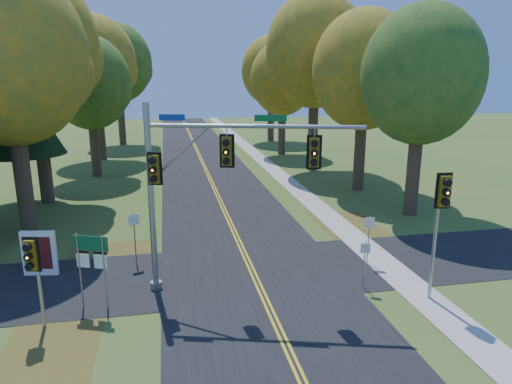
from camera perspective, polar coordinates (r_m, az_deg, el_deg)
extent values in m
plane|color=#385F21|center=(19.05, 0.64, -12.28)|extent=(160.00, 160.00, 0.00)
cube|color=black|center=(19.04, 0.64, -12.25)|extent=(8.00, 160.00, 0.02)
cube|color=black|center=(20.82, -0.50, -9.84)|extent=(60.00, 6.00, 0.02)
cube|color=gold|center=(19.02, 0.34, -12.24)|extent=(0.10, 160.00, 0.01)
cube|color=gold|center=(19.06, 0.94, -12.19)|extent=(0.10, 160.00, 0.01)
cube|color=#9E998E|center=(21.08, 17.65, -10.18)|extent=(1.60, 160.00, 0.06)
cube|color=brown|center=(22.56, -18.14, -8.64)|extent=(4.00, 6.00, 0.00)
cube|color=brown|center=(26.32, 12.59, -4.95)|extent=(3.50, 8.00, 0.00)
cube|color=brown|center=(16.59, -24.60, -18.00)|extent=(3.00, 5.00, 0.00)
cylinder|color=#38281C|center=(27.58, -27.16, 1.94)|extent=(0.86, 0.86, 6.75)
ellipsoid|color=orange|center=(27.11, -28.68, 14.78)|extent=(8.00, 8.00, 9.20)
sphere|color=orange|center=(27.85, -24.53, 13.51)|extent=(4.80, 4.80, 4.80)
cylinder|color=#38281C|center=(29.99, 19.11, 2.95)|extent=(0.83, 0.83, 6.08)
ellipsoid|color=#587624|center=(29.48, 20.01, 13.59)|extent=(7.20, 7.20, 8.28)
sphere|color=#587624|center=(31.16, 21.19, 12.16)|extent=(4.32, 4.32, 4.32)
sphere|color=#587624|center=(28.24, 18.63, 15.18)|extent=(3.96, 3.96, 3.96)
cylinder|color=#38281C|center=(34.25, -25.16, 4.86)|extent=(0.89, 0.89, 7.42)
ellipsoid|color=orange|center=(33.96, -26.39, 16.09)|extent=(8.60, 8.60, 9.89)
sphere|color=orange|center=(34.81, -22.86, 14.94)|extent=(5.16, 5.16, 5.16)
cylinder|color=#38281C|center=(35.66, 12.85, 5.26)|extent=(0.84, 0.84, 6.30)
ellipsoid|color=orange|center=(35.26, 13.39, 14.62)|extent=(7.60, 7.60, 8.74)
sphere|color=orange|center=(36.93, 14.79, 13.32)|extent=(4.56, 4.56, 4.56)
sphere|color=orange|center=(34.05, 11.89, 16.00)|extent=(4.18, 4.18, 4.18)
cylinder|color=#38281C|center=(41.92, -19.52, 5.63)|extent=(0.81, 0.81, 5.62)
ellipsoid|color=#587624|center=(41.53, -20.12, 12.72)|extent=(6.80, 6.80, 7.82)
sphere|color=#587624|center=(42.38, -17.98, 11.98)|extent=(4.08, 4.08, 4.08)
sphere|color=#587624|center=(41.05, -22.03, 13.50)|extent=(3.74, 3.74, 3.74)
cylinder|color=#38281C|center=(42.68, 7.14, 7.85)|extent=(0.90, 0.90, 7.65)
ellipsoid|color=orange|center=(42.48, 7.44, 17.14)|extent=(8.80, 8.80, 10.12)
sphere|color=orange|center=(44.26, 9.08, 15.82)|extent=(5.28, 5.28, 5.28)
sphere|color=orange|center=(41.23, 5.74, 18.50)|extent=(4.84, 4.84, 4.84)
cylinder|color=#38281C|center=(50.48, -18.91, 7.79)|extent=(0.87, 0.87, 6.98)
ellipsoid|color=orange|center=(50.24, -19.51, 15.00)|extent=(8.20, 8.20, 9.43)
sphere|color=orange|center=(51.26, -17.37, 14.21)|extent=(4.92, 4.92, 4.92)
sphere|color=orange|center=(49.68, -21.42, 15.81)|extent=(4.51, 4.51, 4.51)
cylinder|color=#38281C|center=(51.39, 3.25, 8.00)|extent=(0.82, 0.82, 5.85)
ellipsoid|color=orange|center=(51.08, 3.33, 14.00)|extent=(7.00, 7.00, 8.05)
sphere|color=orange|center=(52.47, 4.55, 13.22)|extent=(4.20, 4.20, 4.20)
sphere|color=orange|center=(50.11, 2.15, 14.81)|extent=(3.85, 3.85, 3.85)
cylinder|color=#38281C|center=(61.12, -16.50, 9.07)|extent=(0.88, 0.88, 7.20)
ellipsoid|color=#587624|center=(60.95, -16.95, 15.20)|extent=(8.40, 8.40, 9.66)
sphere|color=#587624|center=(62.06, -15.19, 14.51)|extent=(5.04, 5.04, 5.04)
sphere|color=#587624|center=(60.29, -18.52, 15.90)|extent=(4.62, 4.62, 4.62)
cylinder|color=#38281C|center=(61.99, 1.86, 9.39)|extent=(0.85, 0.85, 6.53)
ellipsoid|color=orange|center=(61.77, 1.91, 14.94)|extent=(7.80, 7.80, 8.97)
sphere|color=orange|center=(63.27, 3.08, 14.21)|extent=(4.68, 4.68, 4.68)
sphere|color=orange|center=(60.73, 0.78, 15.70)|extent=(4.29, 4.29, 4.29)
cylinder|color=#38281C|center=(34.70, -26.80, 1.41)|extent=(0.50, 0.50, 3.42)
cone|color=black|center=(34.11, -27.64, 8.69)|extent=(5.60, 5.60, 5.45)
cone|color=black|center=(34.06, -28.42, 15.19)|extent=(4.57, 4.57, 5.45)
cylinder|color=gray|center=(18.34, -12.96, -1.02)|extent=(0.24, 0.24, 7.59)
cylinder|color=gray|center=(19.59, -12.36, -11.32)|extent=(0.48, 0.48, 0.33)
cylinder|color=gray|center=(16.99, -0.21, 8.21)|extent=(7.86, 2.38, 0.15)
cylinder|color=gray|center=(17.62, -9.58, 4.67)|extent=(2.38, 0.77, 2.24)
cylinder|color=gray|center=(17.13, -3.67, 7.57)|extent=(0.04, 0.04, 0.39)
cube|color=#72590C|center=(17.23, -3.63, 5.14)|extent=(0.44, 0.41, 1.08)
cube|color=black|center=(17.23, -3.63, 5.14)|extent=(0.55, 0.19, 1.28)
sphere|color=orange|center=(16.99, -3.75, 5.01)|extent=(0.20, 0.20, 0.20)
cylinder|color=black|center=(16.94, -3.77, 6.16)|extent=(0.30, 0.24, 0.26)
cylinder|color=black|center=(16.99, -3.75, 5.01)|extent=(0.30, 0.24, 0.26)
cylinder|color=black|center=(17.05, -3.74, 3.86)|extent=(0.30, 0.24, 0.26)
cylinder|color=gray|center=(16.97, 7.35, 7.42)|extent=(0.04, 0.04, 0.39)
cube|color=#72590C|center=(17.07, 7.27, 4.96)|extent=(0.44, 0.41, 1.08)
cube|color=black|center=(17.07, 7.27, 4.96)|extent=(0.55, 0.19, 1.28)
sphere|color=orange|center=(16.82, 7.31, 4.83)|extent=(0.20, 0.20, 0.20)
cylinder|color=black|center=(16.77, 7.35, 6.00)|extent=(0.30, 0.24, 0.26)
cylinder|color=black|center=(16.82, 7.31, 4.83)|extent=(0.30, 0.24, 0.26)
cylinder|color=black|center=(16.88, 7.27, 3.67)|extent=(0.30, 0.24, 0.26)
cube|color=#72590C|center=(17.81, -12.52, 2.86)|extent=(0.44, 0.41, 1.08)
cube|color=black|center=(17.81, -12.52, 2.86)|extent=(0.55, 0.19, 1.28)
sphere|color=orange|center=(17.58, -12.75, 2.70)|extent=(0.20, 0.20, 0.20)
cylinder|color=black|center=(17.52, -12.81, 3.81)|extent=(0.30, 0.24, 0.26)
cylinder|color=black|center=(17.58, -12.75, 2.70)|extent=(0.30, 0.24, 0.26)
cylinder|color=black|center=(17.65, -12.69, 1.60)|extent=(0.30, 0.24, 0.26)
cube|color=navy|center=(17.50, -10.47, 9.15)|extent=(0.95, 0.31, 0.24)
cube|color=#0C5926|center=(16.92, 1.83, 9.21)|extent=(1.16, 0.37, 0.24)
cylinder|color=gray|center=(18.71, 21.46, -5.45)|extent=(0.14, 0.14, 5.04)
cube|color=#72590C|center=(17.97, 22.36, 0.15)|extent=(0.43, 0.39, 1.14)
cube|color=black|center=(17.97, 22.36, 0.15)|extent=(0.60, 0.10, 1.35)
sphere|color=orange|center=(17.74, 22.73, -0.06)|extent=(0.21, 0.21, 0.21)
cylinder|color=black|center=(17.66, 22.84, 1.10)|extent=(0.29, 0.21, 0.27)
cylinder|color=black|center=(17.74, 22.73, -0.06)|extent=(0.29, 0.21, 0.27)
cylinder|color=black|center=(17.83, 22.62, -1.20)|extent=(0.29, 0.21, 0.27)
cylinder|color=#999CA1|center=(17.52, -25.45, -10.23)|extent=(0.12, 0.12, 3.32)
cube|color=#72590C|center=(16.92, -26.21, -7.00)|extent=(0.41, 0.38, 1.04)
cube|color=black|center=(16.92, -26.21, -7.00)|extent=(0.53, 0.15, 1.22)
sphere|color=orange|center=(16.72, -26.59, -7.28)|extent=(0.19, 0.19, 0.19)
cylinder|color=black|center=(16.61, -26.71, -6.21)|extent=(0.28, 0.22, 0.25)
cylinder|color=black|center=(16.72, -26.59, -7.28)|extent=(0.28, 0.22, 0.25)
cylinder|color=black|center=(16.84, -26.46, -8.34)|extent=(0.28, 0.22, 0.25)
cylinder|color=gray|center=(18.35, -21.14, -9.26)|extent=(0.06, 0.06, 2.98)
cylinder|color=gray|center=(17.87, -18.38, -9.65)|extent=(0.06, 0.06, 2.98)
cube|color=#0B4F2D|center=(17.72, -20.04, -6.02)|extent=(1.31, 0.55, 0.55)
cube|color=silver|center=(17.72, -20.04, -6.02)|extent=(1.11, 0.44, 0.08)
cube|color=silver|center=(18.13, -20.81, -7.98)|extent=(0.48, 0.22, 0.55)
cube|color=black|center=(18.02, -20.90, -7.01)|extent=(0.46, 0.19, 0.10)
cube|color=silver|center=(17.80, -18.87, -8.23)|extent=(0.48, 0.22, 0.55)
cube|color=black|center=(17.68, -18.95, -7.25)|extent=(0.46, 0.19, 0.10)
cube|color=white|center=(22.18, -25.45, -6.94)|extent=(1.48, 0.45, 2.03)
cube|color=maroon|center=(22.07, -25.59, -6.90)|extent=(1.12, 0.21, 1.47)
cube|color=white|center=(22.72, -26.54, -8.87)|extent=(0.10, 0.10, 0.34)
cube|color=white|center=(22.26, -23.88, -9.04)|extent=(0.10, 0.10, 0.34)
cylinder|color=gray|center=(21.78, 13.87, -5.86)|extent=(0.05, 0.05, 2.35)
cube|color=silver|center=(21.49, 14.01, -3.74)|extent=(0.44, 0.15, 0.48)
cylinder|color=gray|center=(19.39, 13.38, -8.89)|extent=(0.05, 0.05, 2.04)
cube|color=silver|center=(19.10, 13.51, -6.86)|extent=(0.37, 0.16, 0.42)
cylinder|color=gray|center=(21.88, -14.90, -5.62)|extent=(0.06, 0.06, 2.50)
cube|color=silver|center=(21.58, -15.04, -3.37)|extent=(0.46, 0.21, 0.51)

